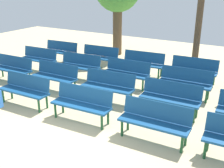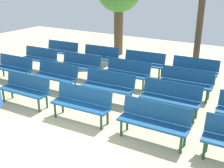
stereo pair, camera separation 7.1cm
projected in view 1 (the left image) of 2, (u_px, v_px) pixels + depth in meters
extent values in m
plane|color=#CCB789|center=(43.00, 150.00, 5.86)|extent=(24.36, 24.36, 0.00)
cube|color=navy|center=(24.00, 91.00, 7.83)|extent=(1.61, 0.49, 0.05)
cube|color=navy|center=(28.00, 81.00, 7.90)|extent=(1.60, 0.17, 0.40)
cylinder|color=#194C28|center=(3.00, 96.00, 8.09)|extent=(0.06, 0.06, 0.40)
cylinder|color=#194C28|center=(39.00, 106.00, 7.46)|extent=(0.06, 0.06, 0.40)
cylinder|color=#194C28|center=(12.00, 92.00, 8.35)|extent=(0.06, 0.06, 0.40)
cylinder|color=#194C28|center=(47.00, 101.00, 7.73)|extent=(0.06, 0.06, 0.40)
cube|color=navy|center=(81.00, 106.00, 6.94)|extent=(1.62, 0.52, 0.05)
cube|color=navy|center=(85.00, 94.00, 7.02)|extent=(1.60, 0.21, 0.40)
cylinder|color=#194C28|center=(55.00, 111.00, 7.19)|extent=(0.06, 0.06, 0.40)
cylinder|color=#194C28|center=(102.00, 122.00, 6.59)|extent=(0.06, 0.06, 0.40)
cylinder|color=#194C28|center=(63.00, 106.00, 7.46)|extent=(0.06, 0.06, 0.40)
cylinder|color=#194C28|center=(108.00, 117.00, 6.86)|extent=(0.06, 0.06, 0.40)
cube|color=navy|center=(154.00, 124.00, 6.07)|extent=(1.61, 0.49, 0.05)
cube|color=navy|center=(157.00, 110.00, 6.15)|extent=(1.60, 0.17, 0.40)
cylinder|color=#194C28|center=(122.00, 128.00, 6.34)|extent=(0.06, 0.06, 0.40)
cylinder|color=#194C28|center=(182.00, 144.00, 5.71)|extent=(0.06, 0.06, 0.40)
cylinder|color=#194C28|center=(128.00, 122.00, 6.60)|extent=(0.06, 0.06, 0.40)
cylinder|color=#194C28|center=(186.00, 137.00, 5.97)|extent=(0.06, 0.06, 0.40)
cylinder|color=#194C28|center=(205.00, 150.00, 5.53)|extent=(0.06, 0.06, 0.40)
cylinder|color=#194C28|center=(208.00, 142.00, 5.79)|extent=(0.06, 0.06, 0.40)
cube|color=navy|center=(11.00, 70.00, 9.72)|extent=(1.61, 0.48, 0.05)
cube|color=navy|center=(15.00, 62.00, 9.79)|extent=(1.60, 0.16, 0.40)
cylinder|color=#194C28|center=(23.00, 80.00, 9.35)|extent=(0.06, 0.06, 0.40)
cylinder|color=#194C28|center=(2.00, 71.00, 10.25)|extent=(0.06, 0.06, 0.40)
cylinder|color=#194C28|center=(30.00, 78.00, 9.61)|extent=(0.06, 0.06, 0.40)
cube|color=navy|center=(54.00, 77.00, 8.94)|extent=(1.61, 0.47, 0.05)
cube|color=navy|center=(58.00, 69.00, 9.01)|extent=(1.60, 0.15, 0.40)
cylinder|color=#194C28|center=(36.00, 82.00, 9.21)|extent=(0.06, 0.06, 0.40)
cylinder|color=#194C28|center=(69.00, 89.00, 8.57)|extent=(0.06, 0.06, 0.40)
cylinder|color=#194C28|center=(42.00, 79.00, 9.47)|extent=(0.06, 0.06, 0.40)
cylinder|color=#194C28|center=(75.00, 86.00, 8.83)|extent=(0.06, 0.06, 0.40)
cube|color=navy|center=(107.00, 88.00, 8.10)|extent=(1.62, 0.54, 0.05)
cube|color=navy|center=(110.00, 78.00, 8.18)|extent=(1.60, 0.22, 0.40)
cylinder|color=#194C28|center=(85.00, 92.00, 8.34)|extent=(0.06, 0.06, 0.40)
cylinder|color=#194C28|center=(127.00, 101.00, 7.75)|extent=(0.06, 0.06, 0.40)
cylinder|color=#194C28|center=(90.00, 89.00, 8.61)|extent=(0.06, 0.06, 0.40)
cylinder|color=#194C28|center=(131.00, 97.00, 8.02)|extent=(0.06, 0.06, 0.40)
cube|color=navy|center=(170.00, 100.00, 7.28)|extent=(1.61, 0.50, 0.05)
cube|color=navy|center=(172.00, 89.00, 7.36)|extent=(1.60, 0.18, 0.40)
cylinder|color=#194C28|center=(142.00, 104.00, 7.54)|extent=(0.06, 0.06, 0.40)
cylinder|color=#194C28|center=(194.00, 116.00, 6.92)|extent=(0.06, 0.06, 0.40)
cylinder|color=#194C28|center=(147.00, 100.00, 7.80)|extent=(0.06, 0.06, 0.40)
cylinder|color=#194C28|center=(197.00, 111.00, 7.19)|extent=(0.06, 0.06, 0.40)
cylinder|color=#194C28|center=(218.00, 120.00, 6.70)|extent=(0.06, 0.06, 0.40)
cylinder|color=#194C28|center=(220.00, 115.00, 6.96)|extent=(0.06, 0.06, 0.40)
cube|color=navy|center=(38.00, 60.00, 10.92)|extent=(1.62, 0.52, 0.05)
cube|color=navy|center=(40.00, 53.00, 11.00)|extent=(1.60, 0.20, 0.40)
cylinder|color=#194C28|center=(22.00, 64.00, 11.17)|extent=(0.06, 0.06, 0.40)
cylinder|color=#194C28|center=(49.00, 69.00, 10.57)|extent=(0.06, 0.06, 0.40)
cylinder|color=#194C28|center=(28.00, 62.00, 11.44)|extent=(0.06, 0.06, 0.40)
cylinder|color=#194C28|center=(54.00, 66.00, 10.83)|extent=(0.06, 0.06, 0.40)
cube|color=navy|center=(79.00, 67.00, 10.03)|extent=(1.63, 0.56, 0.05)
cube|color=navy|center=(81.00, 59.00, 10.11)|extent=(1.60, 0.24, 0.40)
cylinder|color=#194C28|center=(61.00, 71.00, 10.26)|extent=(0.06, 0.06, 0.40)
cylinder|color=#194C28|center=(93.00, 77.00, 9.69)|extent=(0.06, 0.06, 0.40)
cylinder|color=#194C28|center=(66.00, 69.00, 10.53)|extent=(0.06, 0.06, 0.40)
cylinder|color=#194C28|center=(98.00, 74.00, 9.96)|extent=(0.06, 0.06, 0.40)
cube|color=navy|center=(126.00, 74.00, 9.27)|extent=(1.61, 0.48, 0.05)
cube|color=navy|center=(128.00, 66.00, 9.35)|extent=(1.60, 0.16, 0.40)
cylinder|color=#194C28|center=(106.00, 78.00, 9.54)|extent=(0.06, 0.06, 0.40)
cylinder|color=#194C28|center=(143.00, 85.00, 8.91)|extent=(0.06, 0.06, 0.40)
cylinder|color=#194C28|center=(110.00, 76.00, 9.80)|extent=(0.06, 0.06, 0.40)
cylinder|color=#194C28|center=(146.00, 82.00, 9.17)|extent=(0.06, 0.06, 0.40)
cube|color=navy|center=(185.00, 84.00, 8.40)|extent=(1.62, 0.52, 0.05)
cube|color=navy|center=(187.00, 74.00, 8.48)|extent=(1.60, 0.20, 0.40)
cylinder|color=#194C28|center=(161.00, 88.00, 8.65)|extent=(0.06, 0.06, 0.40)
cylinder|color=#194C28|center=(206.00, 97.00, 8.05)|extent=(0.06, 0.06, 0.40)
cylinder|color=#194C28|center=(164.00, 85.00, 8.92)|extent=(0.06, 0.06, 0.40)
cylinder|color=#194C28|center=(208.00, 93.00, 8.31)|extent=(0.06, 0.06, 0.40)
cube|color=navy|center=(59.00, 52.00, 12.06)|extent=(1.62, 0.53, 0.05)
cube|color=navy|center=(62.00, 46.00, 12.14)|extent=(1.60, 0.21, 0.40)
cylinder|color=#194C28|center=(45.00, 56.00, 12.30)|extent=(0.06, 0.06, 0.40)
cylinder|color=#194C28|center=(71.00, 60.00, 11.71)|extent=(0.06, 0.06, 0.40)
cylinder|color=#194C28|center=(50.00, 54.00, 12.57)|extent=(0.06, 0.06, 0.40)
cylinder|color=#194C28|center=(75.00, 58.00, 11.97)|extent=(0.06, 0.06, 0.40)
cube|color=navy|center=(99.00, 58.00, 11.20)|extent=(1.62, 0.52, 0.05)
cube|color=navy|center=(101.00, 51.00, 11.28)|extent=(1.60, 0.20, 0.40)
cylinder|color=#194C28|center=(82.00, 62.00, 11.45)|extent=(0.06, 0.06, 0.40)
cylinder|color=#194C28|center=(112.00, 66.00, 10.85)|extent=(0.06, 0.06, 0.40)
cylinder|color=#194C28|center=(86.00, 60.00, 11.71)|extent=(0.06, 0.06, 0.40)
cylinder|color=#194C28|center=(116.00, 64.00, 11.11)|extent=(0.06, 0.06, 0.40)
cube|color=navy|center=(142.00, 64.00, 10.33)|extent=(1.63, 0.55, 0.05)
cube|color=navy|center=(144.00, 57.00, 10.41)|extent=(1.60, 0.24, 0.40)
cylinder|color=#194C28|center=(123.00, 69.00, 10.57)|extent=(0.06, 0.06, 0.40)
cylinder|color=#194C28|center=(158.00, 74.00, 9.99)|extent=(0.06, 0.06, 0.40)
cylinder|color=#194C28|center=(127.00, 66.00, 10.84)|extent=(0.06, 0.06, 0.40)
cylinder|color=#194C28|center=(161.00, 71.00, 10.26)|extent=(0.06, 0.06, 0.40)
cube|color=navy|center=(193.00, 71.00, 9.53)|extent=(1.62, 0.51, 0.05)
cube|color=navy|center=(195.00, 63.00, 9.61)|extent=(1.60, 0.19, 0.40)
cylinder|color=#194C28|center=(172.00, 76.00, 9.79)|extent=(0.06, 0.06, 0.40)
cylinder|color=#194C28|center=(212.00, 82.00, 9.18)|extent=(0.06, 0.06, 0.40)
cylinder|color=#194C28|center=(174.00, 73.00, 10.05)|extent=(0.06, 0.06, 0.40)
cylinder|color=#194C28|center=(214.00, 79.00, 9.44)|extent=(0.06, 0.06, 0.40)
cylinder|color=brown|center=(117.00, 29.00, 13.00)|extent=(0.43, 0.43, 2.42)
cylinder|color=#4C3A28|center=(198.00, 28.00, 10.26)|extent=(0.24, 0.24, 3.44)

